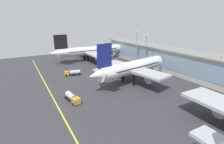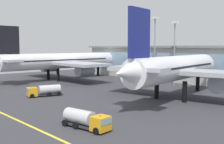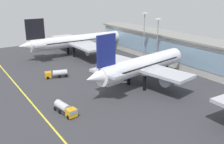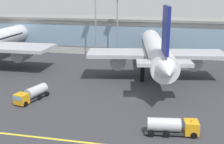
{
  "view_description": "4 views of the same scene",
  "coord_description": "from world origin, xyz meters",
  "px_view_note": "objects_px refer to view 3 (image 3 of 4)",
  "views": [
    {
      "loc": [
        67.05,
        -31.94,
        29.85
      ],
      "look_at": [
        -6.5,
        10.57,
        3.26
      ],
      "focal_mm": 26.85,
      "sensor_mm": 36.0,
      "label": 1
    },
    {
      "loc": [
        44.13,
        -42.22,
        13.01
      ],
      "look_at": [
        -7.06,
        4.73,
        6.72
      ],
      "focal_mm": 44.41,
      "sensor_mm": 36.0,
      "label": 2
    },
    {
      "loc": [
        71.08,
        -40.94,
        33.55
      ],
      "look_at": [
        -1.52,
        6.93,
        5.21
      ],
      "focal_mm": 41.05,
      "sensor_mm": 36.0,
      "label": 3
    },
    {
      "loc": [
        9.21,
        -62.96,
        23.99
      ],
      "look_at": [
        -5.48,
        4.04,
        4.61
      ],
      "focal_mm": 47.42,
      "sensor_mm": 36.0,
      "label": 4
    }
  ],
  "objects_px": {
    "airliner_near_left": "(77,41)",
    "fuel_tanker_truck": "(56,74)",
    "airliner_near_right": "(142,65)",
    "apron_light_mast_west": "(157,35)",
    "baggage_tug_near": "(66,109)",
    "apron_light_mast_centre": "(144,31)"
  },
  "relations": [
    {
      "from": "airliner_near_right",
      "to": "apron_light_mast_centre",
      "type": "distance_m",
      "value": 30.43
    },
    {
      "from": "baggage_tug_near",
      "to": "apron_light_mast_centre",
      "type": "relative_size",
      "value": 0.4
    },
    {
      "from": "airliner_near_left",
      "to": "airliner_near_right",
      "type": "bearing_deg",
      "value": -90.97
    },
    {
      "from": "airliner_near_left",
      "to": "fuel_tanker_truck",
      "type": "relative_size",
      "value": 6.37
    },
    {
      "from": "airliner_near_left",
      "to": "airliner_near_right",
      "type": "distance_m",
      "value": 54.35
    },
    {
      "from": "fuel_tanker_truck",
      "to": "apron_light_mast_centre",
      "type": "relative_size",
      "value": 0.4
    },
    {
      "from": "fuel_tanker_truck",
      "to": "apron_light_mast_west",
      "type": "xyz_separation_m",
      "value": [
        10.63,
        43.57,
        12.77
      ]
    },
    {
      "from": "airliner_near_left",
      "to": "fuel_tanker_truck",
      "type": "xyz_separation_m",
      "value": [
        28.78,
        -23.37,
        -5.87
      ]
    },
    {
      "from": "fuel_tanker_truck",
      "to": "apron_light_mast_west",
      "type": "relative_size",
      "value": 0.44
    },
    {
      "from": "apron_light_mast_west",
      "to": "baggage_tug_near",
      "type": "bearing_deg",
      "value": -68.87
    },
    {
      "from": "apron_light_mast_centre",
      "to": "apron_light_mast_west",
      "type": "bearing_deg",
      "value": 11.39
    },
    {
      "from": "airliner_near_right",
      "to": "fuel_tanker_truck",
      "type": "distance_m",
      "value": 34.83
    },
    {
      "from": "airliner_near_right",
      "to": "fuel_tanker_truck",
      "type": "height_order",
      "value": "airliner_near_right"
    },
    {
      "from": "airliner_near_left",
      "to": "baggage_tug_near",
      "type": "height_order",
      "value": "airliner_near_left"
    },
    {
      "from": "airliner_near_right",
      "to": "apron_light_mast_west",
      "type": "xyz_separation_m",
      "value": [
        -14.94,
        20.72,
        6.68
      ]
    },
    {
      "from": "baggage_tug_near",
      "to": "airliner_near_left",
      "type": "bearing_deg",
      "value": 143.29
    },
    {
      "from": "fuel_tanker_truck",
      "to": "apron_light_mast_centre",
      "type": "xyz_separation_m",
      "value": [
        3.35,
        42.1,
        13.89
      ]
    },
    {
      "from": "fuel_tanker_truck",
      "to": "airliner_near_left",
      "type": "bearing_deg",
      "value": -114.01
    },
    {
      "from": "airliner_near_left",
      "to": "airliner_near_right",
      "type": "xyz_separation_m",
      "value": [
        54.35,
        -0.52,
        0.21
      ]
    },
    {
      "from": "apron_light_mast_west",
      "to": "airliner_near_left",
      "type": "bearing_deg",
      "value": -152.86
    },
    {
      "from": "airliner_near_right",
      "to": "apron_light_mast_centre",
      "type": "xyz_separation_m",
      "value": [
        -22.23,
        19.25,
        7.8
      ]
    },
    {
      "from": "fuel_tanker_truck",
      "to": "baggage_tug_near",
      "type": "relative_size",
      "value": 1.01
    }
  ]
}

